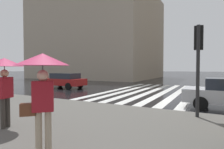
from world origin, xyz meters
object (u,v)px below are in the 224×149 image
traffic_signal_post (198,51)px  pedestrian_with_floral_umbrella (42,73)px  car_red (64,80)px  pedestrian_in_red_jacket (4,71)px

traffic_signal_post → pedestrian_with_floral_umbrella: (-4.70, 2.54, -0.70)m
car_red → pedestrian_with_floral_umbrella: bearing=-139.6°
traffic_signal_post → pedestrian_with_floral_umbrella: traffic_signal_post is taller
traffic_signal_post → pedestrian_in_red_jacket: traffic_signal_post is taller
pedestrian_with_floral_umbrella → pedestrian_in_red_jacket: bearing=73.4°
pedestrian_with_floral_umbrella → traffic_signal_post: bearing=-28.4°
car_red → pedestrian_in_red_jacket: pedestrian_in_red_jacket is taller
pedestrian_with_floral_umbrella → pedestrian_in_red_jacket: size_ratio=1.00×
traffic_signal_post → car_red: (6.12, 11.74, -1.72)m
traffic_signal_post → car_red: traffic_signal_post is taller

